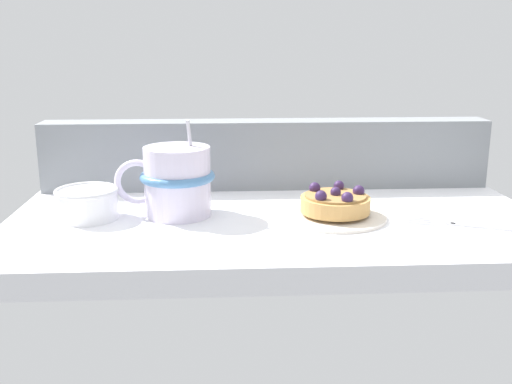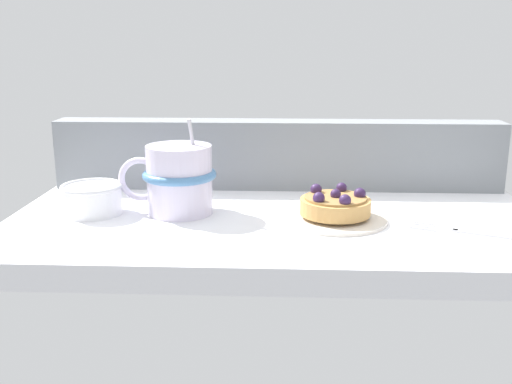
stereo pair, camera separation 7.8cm
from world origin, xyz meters
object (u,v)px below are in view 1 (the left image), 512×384
(sugar_bowl, at_px, (88,202))
(raspberry_tart, at_px, (335,202))
(dessert_plate, at_px, (335,215))
(coffee_mug, at_px, (176,181))
(dessert_fork, at_px, (479,225))

(sugar_bowl, bearing_deg, raspberry_tart, -3.11)
(raspberry_tart, distance_m, sugar_bowl, 0.33)
(dessert_plate, distance_m, coffee_mug, 0.22)
(raspberry_tart, distance_m, coffee_mug, 0.21)
(coffee_mug, distance_m, sugar_bowl, 0.12)
(dessert_plate, relative_size, sugar_bowl, 1.64)
(dessert_fork, relative_size, sugar_bowl, 2.05)
(raspberry_tart, distance_m, dessert_fork, 0.18)
(dessert_plate, distance_m, raspberry_tart, 0.02)
(raspberry_tart, bearing_deg, sugar_bowl, 176.89)
(dessert_fork, distance_m, sugar_bowl, 0.51)
(coffee_mug, bearing_deg, sugar_bowl, -175.59)
(raspberry_tart, height_order, sugar_bowl, raspberry_tart)
(coffee_mug, relative_size, sugar_bowl, 1.61)
(coffee_mug, xyz_separation_m, sugar_bowl, (-0.12, -0.01, -0.03))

